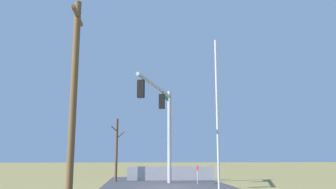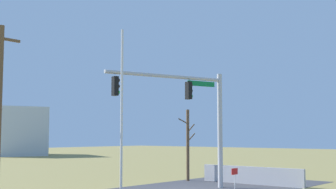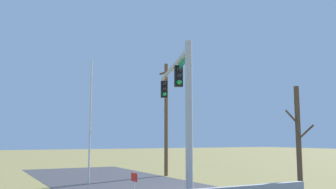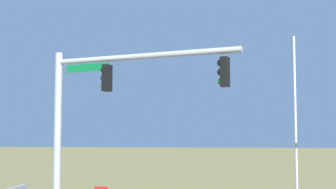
{
  "view_description": "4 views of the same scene",
  "coord_description": "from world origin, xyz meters",
  "px_view_note": "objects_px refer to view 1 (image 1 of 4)",
  "views": [
    {
      "loc": [
        -21.23,
        1.84,
        1.83
      ],
      "look_at": [
        -1.68,
        0.13,
        5.37
      ],
      "focal_mm": 36.5,
      "sensor_mm": 36.0,
      "label": 1
    },
    {
      "loc": [
        -18.88,
        -14.85,
        2.89
      ],
      "look_at": [
        -0.17,
        1.03,
        5.1
      ],
      "focal_mm": 48.96,
      "sensor_mm": 36.0,
      "label": 2
    },
    {
      "loc": [
        14.79,
        -7.67,
        2.51
      ],
      "look_at": [
        -1.47,
        0.96,
        4.79
      ],
      "focal_mm": 38.95,
      "sensor_mm": 36.0,
      "label": 3
    },
    {
      "loc": [
        -2.8,
        16.44,
        3.46
      ],
      "look_at": [
        -1.56,
        1.62,
        4.64
      ],
      "focal_mm": 49.27,
      "sensor_mm": 36.0,
      "label": 4
    }
  ],
  "objects_px": {
    "utility_pole": "(74,95)",
    "bare_tree": "(116,149)",
    "signal_mast": "(162,115)",
    "flagpole": "(217,116)",
    "open_sign": "(197,170)"
  },
  "relations": [
    {
      "from": "utility_pole",
      "to": "bare_tree",
      "type": "distance_m",
      "value": 12.9
    },
    {
      "from": "utility_pole",
      "to": "signal_mast",
      "type": "bearing_deg",
      "value": -24.26
    },
    {
      "from": "signal_mast",
      "to": "utility_pole",
      "type": "height_order",
      "value": "utility_pole"
    },
    {
      "from": "flagpole",
      "to": "utility_pole",
      "type": "distance_m",
      "value": 6.33
    },
    {
      "from": "flagpole",
      "to": "open_sign",
      "type": "distance_m",
      "value": 8.15
    },
    {
      "from": "utility_pole",
      "to": "open_sign",
      "type": "xyz_separation_m",
      "value": [
        9.55,
        -6.41,
        -3.22
      ]
    },
    {
      "from": "flagpole",
      "to": "signal_mast",
      "type": "bearing_deg",
      "value": 15.4
    },
    {
      "from": "signal_mast",
      "to": "open_sign",
      "type": "xyz_separation_m",
      "value": [
        0.56,
        -2.35,
        -3.59
      ]
    },
    {
      "from": "bare_tree",
      "to": "open_sign",
      "type": "xyz_separation_m",
      "value": [
        -3.19,
        -5.51,
        -1.45
      ]
    },
    {
      "from": "utility_pole",
      "to": "open_sign",
      "type": "height_order",
      "value": "utility_pole"
    },
    {
      "from": "utility_pole",
      "to": "open_sign",
      "type": "bearing_deg",
      "value": -33.85
    },
    {
      "from": "signal_mast",
      "to": "flagpole",
      "type": "height_order",
      "value": "flagpole"
    },
    {
      "from": "flagpole",
      "to": "bare_tree",
      "type": "relative_size",
      "value": 1.56
    },
    {
      "from": "signal_mast",
      "to": "utility_pole",
      "type": "relative_size",
      "value": 0.86
    },
    {
      "from": "open_sign",
      "to": "signal_mast",
      "type": "bearing_deg",
      "value": 103.29
    }
  ]
}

